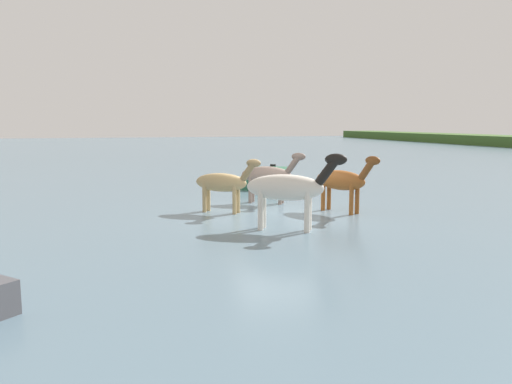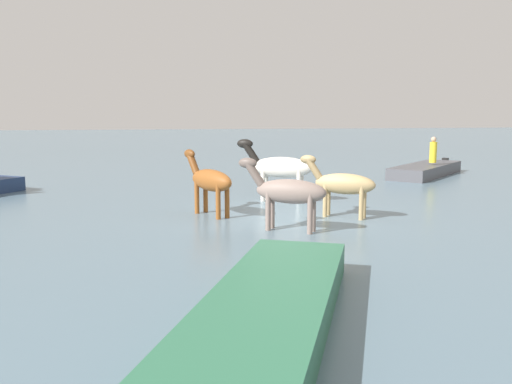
{
  "view_description": "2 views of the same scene",
  "coord_description": "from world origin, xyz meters",
  "px_view_note": "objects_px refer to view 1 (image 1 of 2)",
  "views": [
    {
      "loc": [
        14.56,
        -4.68,
        2.8
      ],
      "look_at": [
        0.5,
        -0.75,
        0.76
      ],
      "focal_mm": 35.06,
      "sensor_mm": 36.0,
      "label": 1
    },
    {
      "loc": [
        -14.4,
        3.45,
        2.88
      ],
      "look_at": [
        0.39,
        0.73,
        0.64
      ],
      "focal_mm": 37.22,
      "sensor_mm": 36.0,
      "label": 2
    }
  ],
  "objects_px": {
    "horse_dark_mare": "(289,188)",
    "horse_lead": "(269,175)",
    "boat_launch_far": "(266,179)",
    "horse_mid_herd": "(342,181)",
    "horse_chestnut_trailing": "(223,183)"
  },
  "relations": [
    {
      "from": "horse_dark_mare",
      "to": "horse_lead",
      "type": "height_order",
      "value": "horse_dark_mare"
    },
    {
      "from": "horse_lead",
      "to": "boat_launch_far",
      "type": "relative_size",
      "value": 0.37
    },
    {
      "from": "horse_mid_herd",
      "to": "boat_launch_far",
      "type": "bearing_deg",
      "value": 152.5
    },
    {
      "from": "horse_chestnut_trailing",
      "to": "horse_mid_herd",
      "type": "bearing_deg",
      "value": 21.55
    },
    {
      "from": "horse_chestnut_trailing",
      "to": "boat_launch_far",
      "type": "bearing_deg",
      "value": 100.38
    },
    {
      "from": "horse_chestnut_trailing",
      "to": "horse_lead",
      "type": "distance_m",
      "value": 2.35
    },
    {
      "from": "horse_chestnut_trailing",
      "to": "horse_lead",
      "type": "height_order",
      "value": "horse_lead"
    },
    {
      "from": "horse_mid_herd",
      "to": "horse_chestnut_trailing",
      "type": "xyz_separation_m",
      "value": [
        -0.97,
        -3.58,
        -0.06
      ]
    },
    {
      "from": "horse_mid_herd",
      "to": "horse_chestnut_trailing",
      "type": "height_order",
      "value": "horse_mid_herd"
    },
    {
      "from": "horse_lead",
      "to": "horse_mid_herd",
      "type": "bearing_deg",
      "value": -22.48
    },
    {
      "from": "horse_dark_mare",
      "to": "boat_launch_far",
      "type": "xyz_separation_m",
      "value": [
        -10.18,
        2.46,
        -0.93
      ]
    },
    {
      "from": "horse_chestnut_trailing",
      "to": "boat_launch_far",
      "type": "xyz_separation_m",
      "value": [
        -7.18,
        3.55,
        -0.75
      ]
    },
    {
      "from": "horse_lead",
      "to": "horse_dark_mare",
      "type": "bearing_deg",
      "value": -68.33
    },
    {
      "from": "horse_mid_herd",
      "to": "horse_dark_mare",
      "type": "xyz_separation_m",
      "value": [
        2.02,
        -2.48,
        0.11
      ]
    },
    {
      "from": "horse_chestnut_trailing",
      "to": "horse_lead",
      "type": "bearing_deg",
      "value": 72.94
    }
  ]
}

